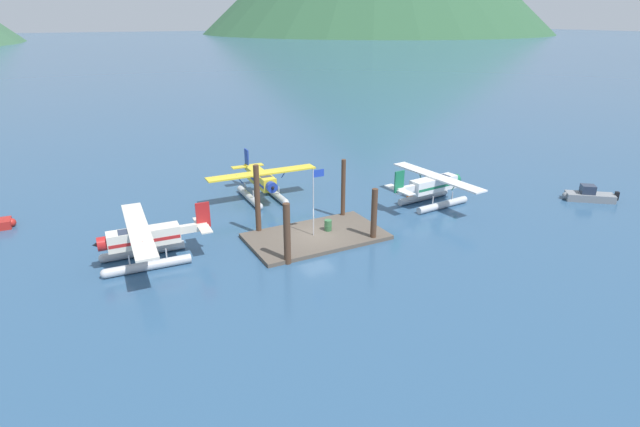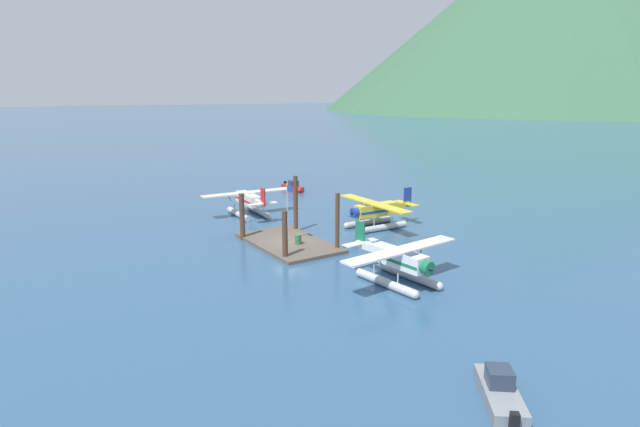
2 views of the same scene
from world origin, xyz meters
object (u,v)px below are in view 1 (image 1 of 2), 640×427
object	(u,v)px
seaplane_yellow_bow_centre	(262,183)
fuel_drum	(328,225)
boat_grey_open_se	(588,195)
seaplane_cream_port_fwd	(144,242)
flagpole	(315,193)
seaplane_white_stbd_fwd	(434,188)
mooring_buoy	(410,196)

from	to	relation	value
seaplane_yellow_bow_centre	fuel_drum	bearing A→B (deg)	-81.47
seaplane_yellow_bow_centre	boat_grey_open_se	size ratio (longest dim) A/B	2.47
fuel_drum	seaplane_cream_port_fwd	world-z (taller)	seaplane_cream_port_fwd
flagpole	seaplane_white_stbd_fwd	distance (m)	13.34
flagpole	fuel_drum	bearing A→B (deg)	12.06
seaplane_white_stbd_fwd	boat_grey_open_se	distance (m)	14.89
seaplane_white_stbd_fwd	seaplane_yellow_bow_centre	bearing A→B (deg)	146.68
mooring_buoy	seaplane_white_stbd_fwd	distance (m)	2.55
seaplane_cream_port_fwd	boat_grey_open_se	bearing A→B (deg)	-8.85
seaplane_yellow_bow_centre	seaplane_white_stbd_fwd	distance (m)	15.91
seaplane_white_stbd_fwd	seaplane_cream_port_fwd	world-z (taller)	same
flagpole	seaplane_cream_port_fwd	world-z (taller)	flagpole
flagpole	seaplane_white_stbd_fwd	size ratio (longest dim) A/B	0.51
mooring_buoy	boat_grey_open_se	world-z (taller)	boat_grey_open_se
seaplane_white_stbd_fwd	boat_grey_open_se	world-z (taller)	seaplane_white_stbd_fwd
seaplane_yellow_bow_centre	seaplane_cream_port_fwd	world-z (taller)	same
mooring_buoy	seaplane_yellow_bow_centre	world-z (taller)	seaplane_yellow_bow_centre
seaplane_yellow_bow_centre	seaplane_cream_port_fwd	xyz separation A→B (m)	(-12.13, -8.67, 0.00)
seaplane_cream_port_fwd	seaplane_white_stbd_fwd	bearing A→B (deg)	-0.16
fuel_drum	seaplane_yellow_bow_centre	size ratio (longest dim) A/B	0.08
seaplane_cream_port_fwd	mooring_buoy	bearing A→B (deg)	4.45
mooring_buoy	seaplane_white_stbd_fwd	size ratio (longest dim) A/B	0.07
flagpole	seaplane_cream_port_fwd	xyz separation A→B (m)	(-12.37, 1.84, -2.11)
seaplane_yellow_bow_centre	boat_grey_open_se	bearing A→B (deg)	-28.74
boat_grey_open_se	seaplane_cream_port_fwd	bearing A→B (deg)	171.15
mooring_buoy	boat_grey_open_se	distance (m)	16.68
mooring_buoy	seaplane_yellow_bow_centre	size ratio (longest dim) A/B	0.07
seaplane_yellow_bow_centre	seaplane_cream_port_fwd	bearing A→B (deg)	-144.46
seaplane_cream_port_fwd	boat_grey_open_se	xyz separation A→B (m)	(39.00, -6.07, -1.09)
mooring_buoy	seaplane_cream_port_fwd	distance (m)	24.46
seaplane_yellow_bow_centre	seaplane_white_stbd_fwd	bearing A→B (deg)	-33.32
seaplane_white_stbd_fwd	seaplane_cream_port_fwd	bearing A→B (deg)	179.84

